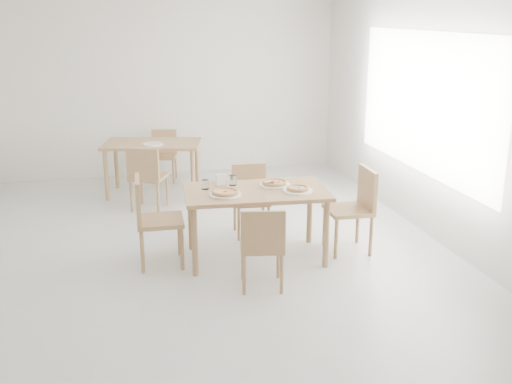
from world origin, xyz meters
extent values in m
plane|color=beige|center=(0.00, 0.00, 0.00)|extent=(7.00, 7.00, 0.00)
plane|color=silver|center=(0.00, 3.50, 1.40)|extent=(6.00, 0.00, 6.00)
plane|color=silver|center=(0.00, -3.50, 1.40)|extent=(6.00, 0.00, 6.00)
plane|color=silver|center=(3.00, 0.00, 1.40)|extent=(0.00, 7.00, 7.00)
cube|color=white|center=(2.98, 0.30, 1.50)|extent=(1.60, 0.02, 3.20)
cube|color=tan|center=(0.88, -0.21, 0.73)|extent=(1.52, 0.93, 0.04)
cylinder|color=tan|center=(0.20, -0.51, 0.35)|extent=(0.06, 0.06, 0.71)
cylinder|color=tan|center=(1.52, -0.60, 0.35)|extent=(0.06, 0.06, 0.71)
cylinder|color=tan|center=(0.25, 0.18, 0.35)|extent=(0.06, 0.06, 0.71)
cylinder|color=tan|center=(1.57, 0.08, 0.35)|extent=(0.06, 0.06, 0.71)
cube|color=#A58652|center=(0.78, -0.89, 0.41)|extent=(0.47, 0.47, 0.04)
cube|color=#A58652|center=(0.75, -1.07, 0.62)|extent=(0.40, 0.11, 0.38)
cylinder|color=#A58652|center=(0.98, -0.75, 0.20)|extent=(0.03, 0.03, 0.39)
cylinder|color=#A58652|center=(0.64, -0.69, 0.20)|extent=(0.03, 0.03, 0.39)
cylinder|color=#A58652|center=(0.92, -1.09, 0.20)|extent=(0.03, 0.03, 0.39)
cylinder|color=#A58652|center=(0.58, -1.03, 0.20)|extent=(0.03, 0.03, 0.39)
cube|color=#A58652|center=(0.99, 0.47, 0.41)|extent=(0.42, 0.42, 0.04)
cube|color=#A58652|center=(1.00, 0.65, 0.62)|extent=(0.40, 0.06, 0.38)
cylinder|color=#A58652|center=(0.81, 0.31, 0.19)|extent=(0.03, 0.03, 0.39)
cylinder|color=#A58652|center=(1.15, 0.29, 0.19)|extent=(0.03, 0.03, 0.39)
cylinder|color=#A58652|center=(0.83, 0.66, 0.19)|extent=(0.03, 0.03, 0.39)
cylinder|color=#A58652|center=(1.17, 0.63, 0.19)|extent=(0.03, 0.03, 0.39)
cube|color=#A58652|center=(-0.10, -0.14, 0.47)|extent=(0.48, 0.48, 0.04)
cube|color=#A58652|center=(-0.31, -0.14, 0.71)|extent=(0.06, 0.46, 0.44)
cylinder|color=#A58652|center=(0.09, -0.35, 0.22)|extent=(0.04, 0.04, 0.45)
cylinder|color=#A58652|center=(0.10, 0.05, 0.22)|extent=(0.04, 0.04, 0.45)
cylinder|color=#A58652|center=(-0.30, -0.33, 0.22)|extent=(0.04, 0.04, 0.45)
cylinder|color=#A58652|center=(-0.29, 0.06, 0.22)|extent=(0.04, 0.04, 0.45)
cube|color=#A58652|center=(1.89, -0.25, 0.46)|extent=(0.46, 0.46, 0.04)
cube|color=#A58652|center=(2.10, -0.25, 0.70)|extent=(0.06, 0.45, 0.43)
cylinder|color=#A58652|center=(1.70, -0.05, 0.22)|extent=(0.04, 0.04, 0.44)
cylinder|color=#A58652|center=(1.69, -0.43, 0.22)|extent=(0.04, 0.04, 0.44)
cylinder|color=#A58652|center=(2.09, -0.06, 0.22)|extent=(0.04, 0.04, 0.44)
cylinder|color=#A58652|center=(2.08, -0.45, 0.22)|extent=(0.04, 0.04, 0.44)
cylinder|color=white|center=(0.54, -0.32, 0.76)|extent=(0.32, 0.32, 0.02)
cylinder|color=white|center=(1.28, -0.36, 0.76)|extent=(0.30, 0.30, 0.02)
cylinder|color=white|center=(1.11, -0.10, 0.76)|extent=(0.32, 0.32, 0.02)
cylinder|color=tan|center=(0.54, -0.32, 0.77)|extent=(0.28, 0.28, 0.01)
torus|color=tan|center=(0.54, -0.32, 0.78)|extent=(0.29, 0.29, 0.03)
cylinder|color=#C83F23|center=(0.54, -0.32, 0.78)|extent=(0.22, 0.22, 0.01)
ellipsoid|color=#13531C|center=(0.54, -0.32, 0.79)|extent=(0.05, 0.04, 0.01)
cylinder|color=tan|center=(1.28, -0.36, 0.77)|extent=(0.28, 0.28, 0.01)
torus|color=tan|center=(1.28, -0.36, 0.78)|extent=(0.28, 0.28, 0.03)
cylinder|color=beige|center=(1.28, -0.36, 0.78)|extent=(0.21, 0.21, 0.01)
cylinder|color=tan|center=(1.11, -0.10, 0.77)|extent=(0.27, 0.27, 0.01)
torus|color=tan|center=(1.11, -0.10, 0.78)|extent=(0.27, 0.27, 0.03)
cylinder|color=#C83F23|center=(1.11, -0.10, 0.78)|extent=(0.21, 0.21, 0.01)
cylinder|color=white|center=(0.68, 0.02, 0.80)|extent=(0.08, 0.08, 0.11)
cylinder|color=white|center=(0.38, -0.06, 0.80)|extent=(0.07, 0.07, 0.10)
cube|color=silver|center=(0.56, 0.02, 0.76)|extent=(0.12, 0.08, 0.01)
cube|color=white|center=(0.56, 0.02, 0.82)|extent=(0.11, 0.06, 0.11)
cube|color=silver|center=(0.55, 0.07, 0.75)|extent=(0.06, 0.19, 0.01)
cube|color=silver|center=(0.90, -0.42, 0.75)|extent=(0.03, 0.17, 0.01)
cube|color=#A58652|center=(0.00, 2.37, 0.73)|extent=(1.46, 1.04, 0.04)
cylinder|color=#A58652|center=(-0.65, 2.21, 0.35)|extent=(0.06, 0.06, 0.71)
cylinder|color=#A58652|center=(0.50, 1.93, 0.35)|extent=(0.06, 0.06, 0.71)
cylinder|color=#A58652|center=(-0.51, 2.81, 0.35)|extent=(0.06, 0.06, 0.71)
cylinder|color=#A58652|center=(0.64, 2.53, 0.35)|extent=(0.06, 0.06, 0.71)
cube|color=#A58652|center=(-0.10, 1.71, 0.43)|extent=(0.56, 0.56, 0.04)
cube|color=#A58652|center=(-0.18, 1.54, 0.65)|extent=(0.40, 0.21, 0.40)
cylinder|color=#A58652|center=(0.13, 1.81, 0.21)|extent=(0.04, 0.04, 0.41)
cylinder|color=#A58652|center=(-0.20, 1.95, 0.21)|extent=(0.04, 0.04, 0.41)
cylinder|color=#A58652|center=(-0.01, 1.48, 0.21)|extent=(0.04, 0.04, 0.41)
cylinder|color=#A58652|center=(-0.34, 1.62, 0.21)|extent=(0.04, 0.04, 0.41)
cube|color=#A58652|center=(0.20, 3.02, 0.39)|extent=(0.45, 0.45, 0.04)
cube|color=#A58652|center=(0.23, 3.19, 0.59)|extent=(0.38, 0.12, 0.36)
cylinder|color=#A58652|center=(0.00, 2.90, 0.19)|extent=(0.03, 0.03, 0.37)
cylinder|color=#A58652|center=(0.32, 2.83, 0.19)|extent=(0.03, 0.03, 0.37)
cylinder|color=#A58652|center=(0.07, 3.22, 0.19)|extent=(0.03, 0.03, 0.37)
cylinder|color=#A58652|center=(0.39, 3.15, 0.19)|extent=(0.03, 0.03, 0.37)
cylinder|color=white|center=(0.00, 2.22, 0.76)|extent=(0.28, 0.28, 0.02)
camera|label=1|loc=(-0.47, -5.94, 2.51)|focal=42.00mm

